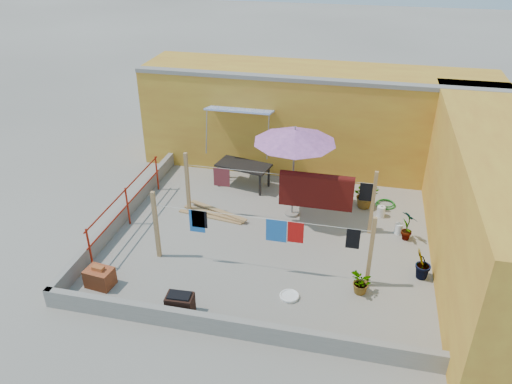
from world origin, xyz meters
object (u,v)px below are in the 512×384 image
at_px(brazier, 180,304).
at_px(plant_back_a, 366,195).
at_px(outdoor_table, 243,167).
at_px(water_jug_b, 399,229).
at_px(brick_stack, 100,277).
at_px(patio_umbrella, 295,136).
at_px(white_basin, 289,296).
at_px(water_jug_a, 381,211).
at_px(green_hose, 386,204).

relative_size(brazier, plant_back_a, 0.74).
height_order(outdoor_table, water_jug_b, outdoor_table).
distance_m(brick_stack, plant_back_a, 7.49).
distance_m(patio_umbrella, white_basin, 4.19).
height_order(patio_umbrella, white_basin, patio_umbrella).
bearing_deg(plant_back_a, brazier, -124.19).
distance_m(outdoor_table, brick_stack, 5.69).
bearing_deg(white_basin, water_jug_b, 52.83).
bearing_deg(patio_umbrella, brick_stack, -132.96).
height_order(white_basin, water_jug_a, water_jug_a).
bearing_deg(outdoor_table, patio_umbrella, -37.50).
bearing_deg(green_hose, outdoor_table, 177.23).
bearing_deg(white_basin, patio_umbrella, 98.36).
bearing_deg(brazier, water_jug_a, 50.33).
bearing_deg(green_hose, brick_stack, -140.95).
distance_m(outdoor_table, water_jug_a, 4.27).
xyz_separation_m(patio_umbrella, brick_stack, (-3.72, -3.99, -2.13)).
height_order(brazier, plant_back_a, plant_back_a).
distance_m(patio_umbrella, water_jug_a, 3.30).
bearing_deg(green_hose, patio_umbrella, -156.67).
xyz_separation_m(water_jug_a, water_jug_b, (0.46, -0.77, -0.01)).
height_order(white_basin, plant_back_a, plant_back_a).
relative_size(patio_umbrella, outdoor_table, 1.52).
bearing_deg(plant_back_a, white_basin, -108.75).
xyz_separation_m(brick_stack, brazier, (2.08, -0.46, 0.02)).
xyz_separation_m(outdoor_table, brazier, (0.08, -5.77, -0.43)).
bearing_deg(plant_back_a, water_jug_a, -42.98).
distance_m(patio_umbrella, brick_stack, 5.86).
bearing_deg(water_jug_a, patio_umbrella, -169.66).
distance_m(green_hose, plant_back_a, 0.73).
relative_size(patio_umbrella, green_hose, 4.60).
xyz_separation_m(patio_umbrella, white_basin, (0.51, -3.46, -2.31)).
bearing_deg(brick_stack, water_jug_a, 35.83).
distance_m(patio_umbrella, brazier, 5.19).
distance_m(brick_stack, water_jug_a, 7.58).
distance_m(outdoor_table, green_hose, 4.34).
height_order(brick_stack, water_jug_a, brick_stack).
bearing_deg(white_basin, water_jug_a, 63.84).
xyz_separation_m(patio_umbrella, outdoor_table, (-1.72, 1.32, -1.68)).
height_order(patio_umbrella, water_jug_a, patio_umbrella).
distance_m(brick_stack, green_hose, 8.10).
relative_size(patio_umbrella, brick_stack, 4.05).
bearing_deg(white_basin, outdoor_table, 114.97).
bearing_deg(water_jug_b, green_hose, 102.45).
distance_m(brazier, plant_back_a, 6.43).
bearing_deg(patio_umbrella, outdoor_table, 142.50).
bearing_deg(white_basin, plant_back_a, 71.25).
relative_size(outdoor_table, brazier, 2.97).
xyz_separation_m(white_basin, plant_back_a, (1.47, 4.32, 0.35)).
xyz_separation_m(outdoor_table, water_jug_a, (4.14, -0.87, -0.52)).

